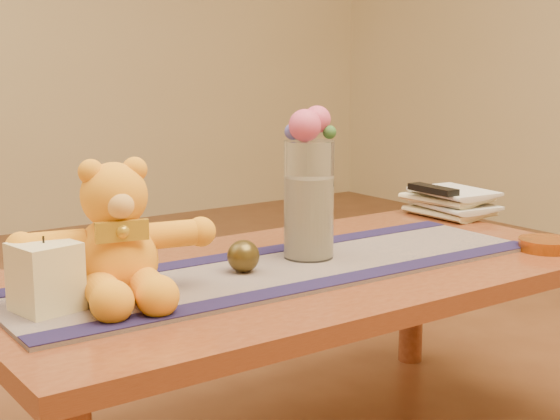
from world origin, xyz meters
TOP-DOWN VIEW (x-y plane):
  - coffee_table_top at (0.00, 0.00)m, footprint 1.40×0.70m
  - table_leg_br at (0.64, 0.29)m, footprint 0.07×0.07m
  - persian_runner at (-0.05, -0.01)m, footprint 1.21×0.37m
  - runner_border_near at (-0.05, -0.16)m, footprint 1.20×0.08m
  - runner_border_far at (-0.05, 0.13)m, footprint 1.20×0.08m
  - teddy_bear at (-0.42, 0.00)m, footprint 0.41×0.36m
  - pillar_candle at (-0.56, -0.01)m, footprint 0.12×0.12m
  - candle_wick at (-0.56, -0.01)m, footprint 0.00×0.00m
  - glass_vase at (0.05, 0.03)m, footprint 0.11×0.11m
  - potpourri_fill at (0.05, 0.03)m, footprint 0.09×0.09m
  - rose_left at (0.03, 0.02)m, footprint 0.07×0.07m
  - rose_right at (0.07, 0.03)m, footprint 0.06×0.06m
  - blue_flower_back at (0.06, 0.06)m, footprint 0.04×0.04m
  - blue_flower_side at (0.02, 0.05)m, footprint 0.04×0.04m
  - leaf_sprig at (0.09, 0.01)m, footprint 0.03×0.03m
  - bronze_ball at (-0.14, 0.01)m, footprint 0.09×0.09m
  - book_bottom at (0.61, 0.20)m, footprint 0.17×0.22m
  - book_lower at (0.62, 0.20)m, footprint 0.19×0.24m
  - book_upper at (0.61, 0.21)m, footprint 0.18×0.23m
  - book_top at (0.62, 0.20)m, footprint 0.19×0.24m
  - tv_remote at (0.61, 0.19)m, footprint 0.05×0.16m
  - amber_dish at (0.56, -0.22)m, footprint 0.13×0.13m

SIDE VIEW (x-z plane):
  - table_leg_br at x=0.64m, z-range 0.00..0.41m
  - coffee_table_top at x=0.00m, z-range 0.41..0.45m
  - persian_runner at x=-0.05m, z-range 0.45..0.46m
  - runner_border_near at x=-0.05m, z-range 0.46..0.46m
  - runner_border_far at x=-0.05m, z-range 0.46..0.46m
  - book_bottom at x=0.61m, z-range 0.45..0.47m
  - amber_dish at x=0.56m, z-range 0.45..0.48m
  - book_lower at x=0.62m, z-range 0.47..0.49m
  - bronze_ball at x=-0.14m, z-range 0.46..0.53m
  - book_upper at x=0.61m, z-range 0.49..0.51m
  - book_top at x=0.62m, z-range 0.51..0.53m
  - pillar_candle at x=-0.56m, z-range 0.46..0.58m
  - tv_remote at x=0.61m, z-range 0.53..0.54m
  - potpourri_fill at x=0.05m, z-range 0.46..0.64m
  - teddy_bear at x=-0.42m, z-range 0.46..0.70m
  - candle_wick at x=-0.56m, z-range 0.58..0.59m
  - glass_vase at x=0.05m, z-range 0.46..0.72m
  - leaf_sprig at x=0.09m, z-range 0.72..0.75m
  - blue_flower_side at x=0.02m, z-range 0.72..0.76m
  - blue_flower_back at x=0.06m, z-range 0.72..0.77m
  - rose_left at x=0.03m, z-range 0.72..0.79m
  - rose_right at x=0.07m, z-range 0.73..0.79m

